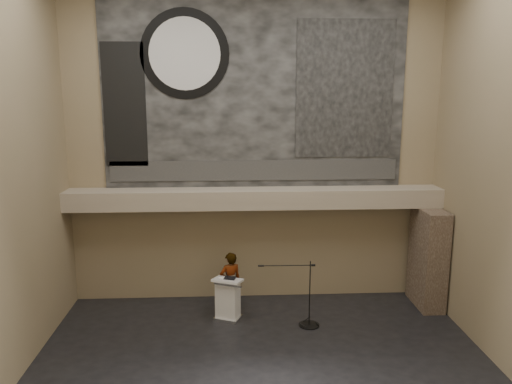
{
  "coord_description": "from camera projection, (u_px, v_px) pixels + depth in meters",
  "views": [
    {
      "loc": [
        -0.66,
        -9.42,
        5.79
      ],
      "look_at": [
        0.0,
        3.2,
        3.2
      ],
      "focal_mm": 35.0,
      "sensor_mm": 36.0,
      "label": 1
    }
  ],
  "objects": [
    {
      "name": "sprinkler_right",
      "position": [
        326.0,
        208.0,
        13.44
      ],
      "size": [
        0.04,
        0.04,
        0.06
      ],
      "primitive_type": "cylinder",
      "color": "#B2893D",
      "rests_on": "soffit"
    },
    {
      "name": "sprinkler_left",
      "position": [
        195.0,
        209.0,
        13.26
      ],
      "size": [
        0.04,
        0.04,
        0.06
      ],
      "primitive_type": "cylinder",
      "color": "#B2893D",
      "rests_on": "soffit"
    },
    {
      "name": "stone_pier",
      "position": [
        428.0,
        258.0,
        13.46
      ],
      "size": [
        0.6,
        1.4,
        2.7
      ],
      "primitive_type": "cube",
      "color": "#433429",
      "rests_on": "floor"
    },
    {
      "name": "binder",
      "position": [
        230.0,
        278.0,
        12.62
      ],
      "size": [
        0.32,
        0.28,
        0.04
      ],
      "primitive_type": "cube",
      "rotation": [
        0.0,
        0.0,
        -0.25
      ],
      "color": "black",
      "rests_on": "lectern"
    },
    {
      "name": "banner_text_strip",
      "position": [
        255.0,
        170.0,
        13.52
      ],
      "size": [
        7.76,
        0.02,
        0.55
      ],
      "primitive_type": "cube",
      "color": "#2C2C2C",
      "rests_on": "banner"
    },
    {
      "name": "soffit",
      "position": [
        255.0,
        198.0,
        13.34
      ],
      "size": [
        10.0,
        0.8,
        0.5
      ],
      "primitive_type": "cube",
      "color": "gray",
      "rests_on": "wall_back"
    },
    {
      "name": "banner",
      "position": [
        254.0,
        93.0,
        13.15
      ],
      "size": [
        8.0,
        0.05,
        5.0
      ],
      "primitive_type": "cube",
      "color": "black",
      "rests_on": "wall_back"
    },
    {
      "name": "papers",
      "position": [
        223.0,
        279.0,
        12.58
      ],
      "size": [
        0.22,
        0.3,
        0.0
      ],
      "primitive_type": "cube",
      "rotation": [
        0.0,
        0.0,
        -0.03
      ],
      "color": "white",
      "rests_on": "lectern"
    },
    {
      "name": "banner_brick_print",
      "position": [
        124.0,
        105.0,
        13.0
      ],
      "size": [
        1.1,
        0.02,
        3.2
      ],
      "primitive_type": "cube",
      "color": "black",
      "rests_on": "banner"
    },
    {
      "name": "floor",
      "position": [
        264.0,
        373.0,
        10.41
      ],
      "size": [
        10.0,
        10.0,
        0.0
      ],
      "primitive_type": "plane",
      "color": "black",
      "rests_on": "ground"
    },
    {
      "name": "banner_clock_rim",
      "position": [
        185.0,
        54.0,
        12.82
      ],
      "size": [
        2.3,
        0.02,
        2.3
      ],
      "primitive_type": "cylinder",
      "rotation": [
        1.57,
        0.0,
        0.0
      ],
      "color": "black",
      "rests_on": "banner"
    },
    {
      "name": "banner_building_print",
      "position": [
        345.0,
        90.0,
        13.21
      ],
      "size": [
        2.6,
        0.02,
        3.6
      ],
      "primitive_type": "cube",
      "color": "black",
      "rests_on": "banner"
    },
    {
      "name": "lectern",
      "position": [
        228.0,
        299.0,
        12.73
      ],
      "size": [
        0.85,
        0.74,
        1.13
      ],
      "rotation": [
        0.0,
        0.0,
        -0.4
      ],
      "color": "silver",
      "rests_on": "floor"
    },
    {
      "name": "wall_back",
      "position": [
        254.0,
        148.0,
        13.47
      ],
      "size": [
        10.0,
        0.02,
        8.5
      ],
      "primitive_type": "cube",
      "color": "#827252",
      "rests_on": "floor"
    },
    {
      "name": "mic_stand",
      "position": [
        307.0,
        316.0,
        12.45
      ],
      "size": [
        1.54,
        0.52,
        1.69
      ],
      "rotation": [
        0.0,
        0.0,
        -0.01
      ],
      "color": "black",
      "rests_on": "floor"
    },
    {
      "name": "wall_front",
      "position": [
        289.0,
        229.0,
        5.64
      ],
      "size": [
        10.0,
        0.02,
        8.5
      ],
      "primitive_type": "cube",
      "color": "#827252",
      "rests_on": "floor"
    },
    {
      "name": "banner_clock_face",
      "position": [
        185.0,
        54.0,
        12.8
      ],
      "size": [
        1.84,
        0.02,
        1.84
      ],
      "primitive_type": "cylinder",
      "rotation": [
        1.57,
        0.0,
        0.0
      ],
      "color": "silver",
      "rests_on": "banner"
    },
    {
      "name": "speaker_person",
      "position": [
        230.0,
        282.0,
        13.15
      ],
      "size": [
        0.7,
        0.59,
        1.63
      ],
      "primitive_type": "imported",
      "rotation": [
        0.0,
        0.0,
        3.53
      ],
      "color": "silver",
      "rests_on": "floor"
    }
  ]
}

